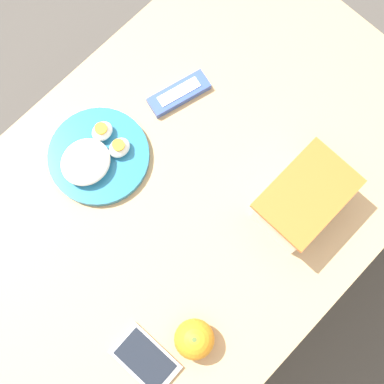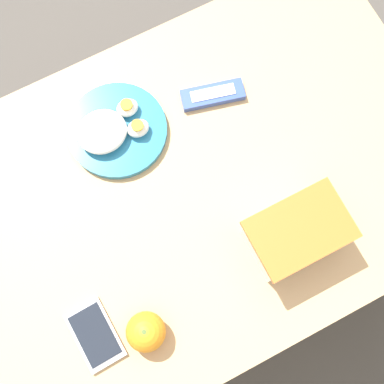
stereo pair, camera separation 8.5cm
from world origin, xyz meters
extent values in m
plane|color=#4C4742|center=(0.00, 0.00, 0.00)|extent=(10.00, 10.00, 0.00)
cube|color=tan|center=(0.00, 0.00, 0.71)|extent=(1.17, 0.74, 0.03)
cylinder|color=#A07D56|center=(-0.52, -0.31, 0.35)|extent=(0.06, 0.06, 0.70)
cube|color=white|center=(-0.16, 0.19, 0.78)|extent=(0.17, 0.11, 0.10)
cube|color=#CCBC84|center=(-0.16, 0.19, 0.75)|extent=(0.16, 0.10, 0.05)
cube|color=orange|center=(-0.16, 0.19, 0.83)|extent=(0.19, 0.13, 0.01)
ellipsoid|color=tan|center=(-0.20, 0.18, 0.77)|extent=(0.06, 0.05, 0.03)
ellipsoid|color=tan|center=(-0.16, 0.18, 0.77)|extent=(0.05, 0.04, 0.02)
ellipsoid|color=tan|center=(-0.11, 0.19, 0.77)|extent=(0.06, 0.04, 0.02)
sphere|color=orange|center=(0.18, 0.22, 0.77)|extent=(0.08, 0.08, 0.08)
cylinder|color=#4C662D|center=(0.18, 0.22, 0.80)|extent=(0.01, 0.01, 0.00)
cylinder|color=teal|center=(0.06, -0.18, 0.74)|extent=(0.21, 0.21, 0.02)
ellipsoid|color=white|center=(0.09, -0.18, 0.77)|extent=(0.10, 0.10, 0.04)
ellipsoid|color=white|center=(0.02, -0.21, 0.76)|extent=(0.05, 0.04, 0.03)
cylinder|color=#F4A823|center=(0.02, -0.21, 0.78)|extent=(0.03, 0.03, 0.01)
ellipsoid|color=white|center=(0.02, -0.16, 0.76)|extent=(0.05, 0.04, 0.03)
cylinder|color=#F4A823|center=(0.02, -0.16, 0.78)|extent=(0.03, 0.03, 0.01)
cube|color=#334C9E|center=(-0.16, -0.16, 0.74)|extent=(0.14, 0.08, 0.02)
cube|color=white|center=(-0.16, -0.16, 0.75)|extent=(0.10, 0.05, 0.00)
cube|color=#ADADB2|center=(0.27, 0.18, 0.73)|extent=(0.08, 0.13, 0.01)
cube|color=black|center=(0.27, 0.18, 0.74)|extent=(0.07, 0.11, 0.00)
camera|label=1|loc=(0.17, 0.20, 1.80)|focal=50.00mm
camera|label=2|loc=(0.10, 0.25, 1.80)|focal=50.00mm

